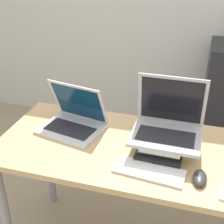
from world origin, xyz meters
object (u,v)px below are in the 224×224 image
wireless_keyboard (149,171)px  mouse (200,178)px  laptop_on_books (168,124)px  book_stack (162,143)px  laptop_left (74,120)px

wireless_keyboard → mouse: (0.21, 0.00, 0.01)m
wireless_keyboard → mouse: 0.21m
laptop_on_books → wireless_keyboard: size_ratio=1.03×
laptop_on_books → mouse: (0.17, -0.21, -0.12)m
book_stack → wireless_keyboard: size_ratio=0.82×
wireless_keyboard → book_stack: bearing=81.4°
mouse → laptop_left: bearing=159.3°
laptop_left → laptop_on_books: (0.50, -0.05, 0.08)m
laptop_left → book_stack: 0.49m
laptop_left → laptop_on_books: 0.51m
wireless_keyboard → mouse: size_ratio=2.86×
laptop_on_books → wireless_keyboard: (-0.04, -0.21, -0.13)m
book_stack → laptop_on_books: bearing=60.0°
book_stack → wireless_keyboard: 0.19m
book_stack → mouse: book_stack is taller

